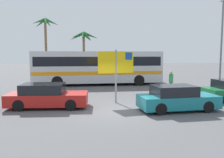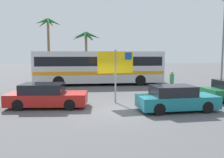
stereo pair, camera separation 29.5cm
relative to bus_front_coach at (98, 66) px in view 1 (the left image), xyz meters
name	(u,v)px [view 1 (the left image)]	position (x,y,z in m)	size (l,w,h in m)	color
ground	(121,110)	(0.28, -10.54, -1.78)	(120.00, 120.00, 0.00)	#565659
bus_front_coach	(98,66)	(0.00, 0.00, 0.00)	(12.02, 2.66, 3.17)	silver
bus_rear_coach	(94,64)	(-0.05, 3.75, 0.00)	(12.02, 2.66, 3.17)	silver
ferry_sign	(117,64)	(0.36, -8.57, 0.54)	(2.19, 0.37, 3.20)	gray
car_red	(47,96)	(-3.66, -9.28, -1.15)	(4.47, 2.16, 1.32)	red
car_teal	(177,98)	(3.14, -10.98, -1.15)	(4.14, 1.85, 1.32)	#19757F
pedestrian_crossing_lot	(171,80)	(5.01, -5.69, -0.80)	(0.32, 0.32, 1.68)	#1E2347
lamp_post_right_side	(221,42)	(9.01, -5.66, 2.06)	(0.56, 0.20, 7.04)	slate
palm_tree_seaside	(45,30)	(-6.05, 10.44, 4.31)	(3.48, 3.53, 7.71)	brown
palm_tree_inland	(84,40)	(-1.02, 8.92, 3.00)	(3.84, 3.75, 5.85)	brown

